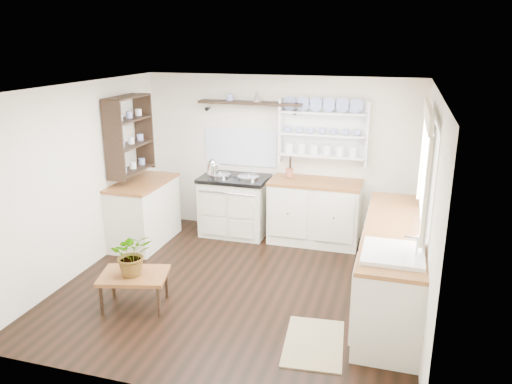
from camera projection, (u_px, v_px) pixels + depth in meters
floor at (239, 286)px, 5.86m from camera, size 4.00×3.80×0.01m
wall_back at (279, 156)px, 7.26m from camera, size 4.00×0.02×2.30m
wall_right at (428, 210)px, 4.98m from camera, size 0.02×3.80×2.30m
wall_left at (82, 179)px, 6.06m from camera, size 0.02×3.80×2.30m
ceiling at (237, 88)px, 5.18m from camera, size 4.00×3.80×0.01m
window at (426, 166)px, 5.01m from camera, size 0.08×1.55×1.22m
aga_cooker at (235, 205)px, 7.33m from camera, size 0.98×0.68×0.90m
back_cabinets at (315, 211)px, 7.03m from camera, size 1.27×0.63×0.90m
right_cabinets at (392, 265)px, 5.36m from camera, size 0.62×2.43×0.90m
belfast_sink at (392, 265)px, 4.57m from camera, size 0.55×0.60×0.45m
left_cabinets at (144, 211)px, 7.01m from camera, size 0.62×1.13×0.90m
plate_rack at (324, 131)px, 6.93m from camera, size 1.20×0.22×0.90m
high_shelf at (250, 104)px, 7.03m from camera, size 1.50×0.29×0.16m
left_shelving at (129, 134)px, 6.72m from camera, size 0.28×0.80×1.05m
kettle at (213, 167)px, 7.12m from camera, size 0.17×0.17×0.21m
utensil_crock at (289, 173)px, 7.06m from camera, size 0.10×0.10×0.12m
center_table at (134, 278)px, 5.34m from camera, size 0.81×0.66×0.38m
potted_plant at (132, 254)px, 5.26m from camera, size 0.55×0.54×0.47m
floor_rug at (314, 343)px, 4.76m from camera, size 0.63×0.90×0.02m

